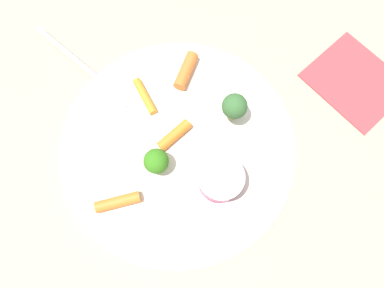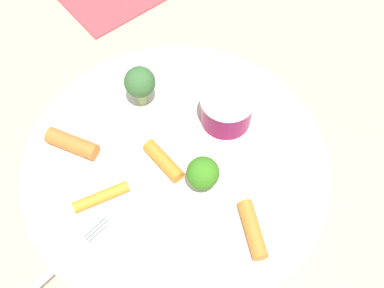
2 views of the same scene
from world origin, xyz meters
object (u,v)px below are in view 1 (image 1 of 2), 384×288
object	(u,v)px
sauce_cup	(220,180)
broccoli_floret_0	(234,107)
carrot_stick_2	(145,96)
fork	(83,66)
carrot_stick_0	(118,202)
napkin	(355,81)
plate	(178,146)
broccoli_floret_1	(156,161)
carrot_stick_3	(174,135)
carrot_stick_1	(186,71)

from	to	relation	value
sauce_cup	broccoli_floret_0	bearing A→B (deg)	-81.24
carrot_stick_2	fork	bearing A→B (deg)	-7.99
carrot_stick_0	napkin	xyz separation A→B (m)	(-0.25, -0.28, -0.02)
plate	napkin	distance (m)	0.28
broccoli_floret_0	carrot_stick_0	size ratio (longest dim) A/B	0.91
broccoli_floret_1	carrot_stick_0	distance (m)	0.07
plate	fork	world-z (taller)	fork
broccoli_floret_0	carrot_stick_0	bearing A→B (deg)	59.36
carrot_stick_0	fork	xyz separation A→B (m)	(0.13, -0.16, -0.01)
napkin	sauce_cup	bearing A→B (deg)	57.44
sauce_cup	napkin	world-z (taller)	sauce_cup
carrot_stick_2	fork	size ratio (longest dim) A/B	0.31
carrot_stick_2	carrot_stick_3	xyz separation A→B (m)	(-0.06, 0.04, 0.00)
carrot_stick_0	carrot_stick_1	distance (m)	0.20
broccoli_floret_1	carrot_stick_1	distance (m)	0.14
broccoli_floret_1	carrot_stick_1	world-z (taller)	broccoli_floret_1
plate	carrot_stick_3	size ratio (longest dim) A/B	6.26
sauce_cup	carrot_stick_0	xyz separation A→B (m)	(0.11, 0.07, -0.01)
broccoli_floret_0	napkin	distance (m)	0.20
sauce_cup	carrot_stick_2	distance (m)	0.16
broccoli_floret_0	carrot_stick_3	distance (m)	0.09
sauce_cup	broccoli_floret_0	size ratio (longest dim) A/B	1.11
broccoli_floret_1	plate	bearing A→B (deg)	-110.96
carrot_stick_1	sauce_cup	bearing A→B (deg)	126.06
carrot_stick_1	napkin	distance (m)	0.25
carrot_stick_1	broccoli_floret_0	bearing A→B (deg)	154.40
carrot_stick_0	napkin	size ratio (longest dim) A/B	0.45
sauce_cup	carrot_stick_3	bearing A→B (deg)	-26.28
broccoli_floret_0	carrot_stick_2	world-z (taller)	broccoli_floret_0
broccoli_floret_0	napkin	xyz separation A→B (m)	(-0.15, -0.12, -0.04)
sauce_cup	carrot_stick_0	bearing A→B (deg)	32.12
plate	napkin	size ratio (longest dim) A/B	2.52
carrot_stick_1	carrot_stick_3	world-z (taller)	carrot_stick_1
plate	carrot_stick_2	xyz separation A→B (m)	(0.07, -0.05, 0.01)
napkin	carrot_stick_2	bearing A→B (deg)	26.65
carrot_stick_3	plate	bearing A→B (deg)	131.05
plate	sauce_cup	size ratio (longest dim) A/B	5.58
fork	carrot_stick_3	bearing A→B (deg)	161.80
plate	carrot_stick_1	xyz separation A→B (m)	(0.03, -0.10, 0.01)
broccoli_floret_1	fork	world-z (taller)	broccoli_floret_1
plate	broccoli_floret_1	size ratio (longest dim) A/B	7.84
broccoli_floret_1	carrot_stick_1	bearing A→B (deg)	-84.32
broccoli_floret_0	carrot_stick_2	size ratio (longest dim) A/B	0.91
napkin	broccoli_floret_1	bearing A→B (deg)	45.26
plate	carrot_stick_3	world-z (taller)	carrot_stick_3
carrot_stick_2	sauce_cup	bearing A→B (deg)	150.56
plate	broccoli_floret_0	bearing A→B (deg)	-130.17
carrot_stick_1	carrot_stick_3	size ratio (longest dim) A/B	1.09
carrot_stick_1	carrot_stick_2	world-z (taller)	carrot_stick_1
carrot_stick_2	napkin	xyz separation A→B (m)	(-0.27, -0.14, -0.02)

